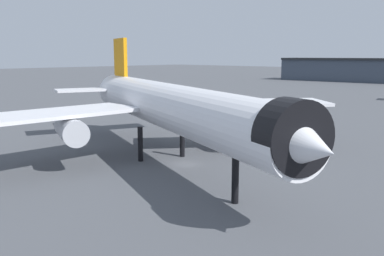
% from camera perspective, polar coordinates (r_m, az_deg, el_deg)
% --- Properties ---
extents(ground, '(900.00, 900.00, 0.00)m').
position_cam_1_polar(ground, '(63.91, -0.87, -4.81)').
color(ground, '#4C4F54').
extents(airliner_near_gate, '(65.76, 58.72, 19.30)m').
position_cam_1_polar(airliner_near_gate, '(63.13, -3.29, 2.85)').
color(airliner_near_gate, white).
rests_on(airliner_near_gate, ground).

